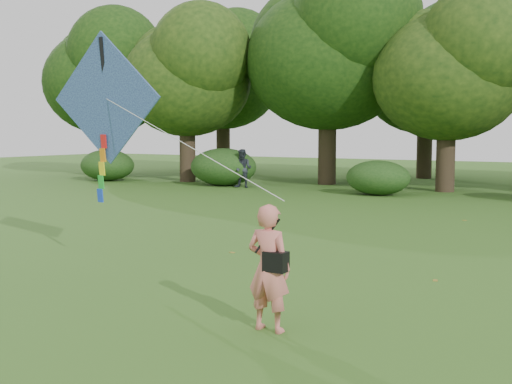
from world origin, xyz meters
The scene contains 7 objects.
ground centered at (0.00, 0.00, 0.00)m, with size 100.00×100.00×0.00m, color #265114.
man_kite_flyer centered at (0.85, -0.86, 0.83)m, with size 0.61×0.40×1.67m, color #DA7266.
bystander_left centered at (-10.54, 17.22, 0.89)m, with size 0.87×0.68×1.79m, color #292E36.
crossbody_bag centered at (0.97, -0.89, 0.94)m, with size 0.43×0.20×0.69m.
flying_kite centered at (-3.70, 1.05, 3.17)m, with size 6.05×2.18×3.21m.
shrub_band centered at (-0.72, 17.60, 0.86)m, with size 39.15×3.22×1.88m.
fallen_leaves centered at (2.39, 5.38, 0.01)m, with size 11.38×13.72×0.01m.
Camera 1 is at (4.82, -8.01, 2.59)m, focal length 45.00 mm.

